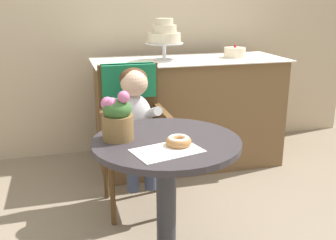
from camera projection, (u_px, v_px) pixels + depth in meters
The scene contains 10 objects.
back_wall at pixel (110, 1), 3.41m from camera, with size 4.80×0.10×2.70m, color #C1AD8E.
cafe_table at pixel (166, 180), 1.95m from camera, with size 0.72×0.72×0.72m.
wicker_chair at pixel (131, 113), 2.62m from camera, with size 0.42×0.45×0.95m.
seated_child at pixel (136, 114), 2.46m from camera, with size 0.27×0.32×0.73m.
paper_napkin at pixel (167, 151), 1.75m from camera, with size 0.30×0.19×0.00m, color white.
donut_front at pixel (179, 141), 1.80m from camera, with size 0.12×0.12×0.05m.
flower_vase at pixel (117, 116), 1.86m from camera, with size 0.15×0.15×0.24m.
display_counter at pixel (189, 112), 3.31m from camera, with size 1.56×0.62×0.90m.
tiered_cake_stand at pixel (164, 35), 3.07m from camera, with size 0.30×0.30×0.32m.
round_layer_cake at pixel (235, 52), 3.27m from camera, with size 0.18×0.18×0.10m.
Camera 1 is at (-0.46, -1.72, 1.37)m, focal length 42.29 mm.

